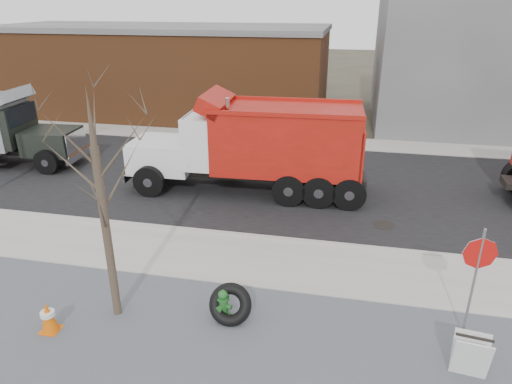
% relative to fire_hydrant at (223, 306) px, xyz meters
% --- Properties ---
extents(ground, '(120.00, 120.00, 0.00)m').
position_rel_fire_hydrant_xyz_m(ground, '(0.77, 2.29, -0.35)').
color(ground, '#383328').
rests_on(ground, ground).
extents(gravel_verge, '(60.00, 5.00, 0.03)m').
position_rel_fire_hydrant_xyz_m(gravel_verge, '(0.77, -1.21, -0.34)').
color(gravel_verge, slate).
rests_on(gravel_verge, ground).
extents(sidewalk, '(60.00, 2.50, 0.06)m').
position_rel_fire_hydrant_xyz_m(sidewalk, '(0.77, 2.54, -0.32)').
color(sidewalk, '#9E9B93').
rests_on(sidewalk, ground).
extents(curb, '(60.00, 0.15, 0.11)m').
position_rel_fire_hydrant_xyz_m(curb, '(0.77, 3.84, -0.30)').
color(curb, '#9E9B93').
rests_on(curb, ground).
extents(road, '(60.00, 9.40, 0.02)m').
position_rel_fire_hydrant_xyz_m(road, '(0.77, 8.59, -0.34)').
color(road, black).
rests_on(road, ground).
extents(far_sidewalk, '(60.00, 2.00, 0.06)m').
position_rel_fire_hydrant_xyz_m(far_sidewalk, '(0.77, 14.29, -0.32)').
color(far_sidewalk, '#9E9B93').
rests_on(far_sidewalk, ground).
extents(building_grey, '(12.00, 10.00, 8.00)m').
position_rel_fire_hydrant_xyz_m(building_grey, '(9.77, 20.29, 3.65)').
color(building_grey, gray).
rests_on(building_grey, ground).
extents(building_brick, '(20.20, 8.20, 5.30)m').
position_rel_fire_hydrant_xyz_m(building_brick, '(-9.23, 19.29, 2.30)').
color(building_brick, brown).
rests_on(building_brick, ground).
extents(bare_tree, '(3.20, 3.20, 5.20)m').
position_rel_fire_hydrant_xyz_m(bare_tree, '(-2.43, -0.31, 2.94)').
color(bare_tree, '#382D23').
rests_on(bare_tree, ground).
extents(fire_hydrant, '(0.43, 0.43, 0.77)m').
position_rel_fire_hydrant_xyz_m(fire_hydrant, '(0.00, 0.00, 0.00)').
color(fire_hydrant, '#27672C').
rests_on(fire_hydrant, ground).
extents(truck_tire, '(0.98, 0.77, 0.95)m').
position_rel_fire_hydrant_xyz_m(truck_tire, '(0.17, -0.01, 0.07)').
color(truck_tire, black).
rests_on(truck_tire, ground).
extents(stop_sign, '(0.69, 0.13, 2.56)m').
position_rel_fire_hydrant_xyz_m(stop_sign, '(5.18, 0.55, 1.41)').
color(stop_sign, gray).
rests_on(stop_sign, ground).
extents(sandwich_board, '(0.70, 0.49, 0.91)m').
position_rel_fire_hydrant_xyz_m(sandwich_board, '(5.01, -0.68, 0.13)').
color(sandwich_board, silver).
rests_on(sandwich_board, ground).
extents(traffic_cone_near, '(0.39, 0.39, 0.75)m').
position_rel_fire_hydrant_xyz_m(traffic_cone_near, '(-3.57, -1.17, 0.03)').
color(traffic_cone_near, '#E25D07').
rests_on(traffic_cone_near, ground).
extents(dump_truck_red_b, '(8.72, 2.82, 3.66)m').
position_rel_fire_hydrant_xyz_m(dump_truck_red_b, '(-0.80, 7.45, 1.51)').
color(dump_truck_red_b, black).
rests_on(dump_truck_red_b, ground).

